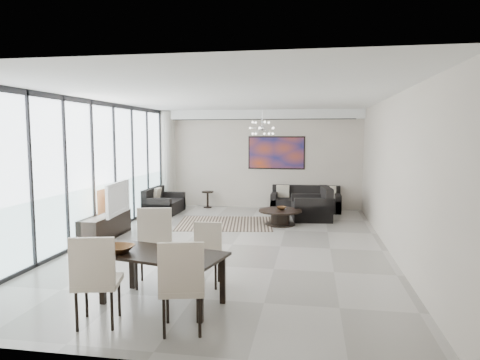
% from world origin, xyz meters
% --- Properties ---
extents(room_shell, '(6.00, 9.00, 2.90)m').
position_xyz_m(room_shell, '(0.46, 0.00, 1.45)').
color(room_shell, '#A8A39B').
rests_on(room_shell, ground).
extents(window_wall, '(0.37, 8.95, 2.90)m').
position_xyz_m(window_wall, '(-2.86, 0.00, 1.47)').
color(window_wall, silver).
rests_on(window_wall, floor).
extents(soffit, '(5.98, 0.40, 0.26)m').
position_xyz_m(soffit, '(0.00, 4.30, 2.77)').
color(soffit, white).
rests_on(soffit, room_shell).
extents(painting, '(1.68, 0.04, 0.98)m').
position_xyz_m(painting, '(0.50, 4.47, 1.65)').
color(painting, '#B94219').
rests_on(painting, room_shell).
extents(chandelier, '(0.66, 0.66, 0.71)m').
position_xyz_m(chandelier, '(0.30, 2.50, 2.35)').
color(chandelier, silver).
rests_on(chandelier, room_shell).
extents(rug, '(2.52, 2.07, 0.01)m').
position_xyz_m(rug, '(-0.54, 1.94, 0.01)').
color(rug, black).
rests_on(rug, floor).
extents(coffee_table, '(1.05, 1.05, 0.37)m').
position_xyz_m(coffee_table, '(0.80, 2.04, 0.21)').
color(coffee_table, black).
rests_on(coffee_table, floor).
extents(bowl_coffee, '(0.23, 0.23, 0.07)m').
position_xyz_m(bowl_coffee, '(0.83, 2.12, 0.40)').
color(bowl_coffee, brown).
rests_on(bowl_coffee, coffee_table).
extents(sofa_main, '(1.96, 0.80, 0.71)m').
position_xyz_m(sofa_main, '(1.39, 4.06, 0.24)').
color(sofa_main, black).
rests_on(sofa_main, floor).
extents(loveseat, '(0.80, 1.42, 0.71)m').
position_xyz_m(loveseat, '(-2.54, 3.05, 0.24)').
color(loveseat, black).
rests_on(loveseat, floor).
extents(armchair, '(1.08, 1.13, 0.85)m').
position_xyz_m(armchair, '(1.59, 2.82, 0.29)').
color(armchair, black).
rests_on(armchair, floor).
extents(side_table, '(0.36, 0.36, 0.49)m').
position_xyz_m(side_table, '(-1.53, 4.15, 0.33)').
color(side_table, black).
rests_on(side_table, floor).
extents(tv_console, '(0.45, 1.61, 0.50)m').
position_xyz_m(tv_console, '(-2.76, 0.09, 0.25)').
color(tv_console, black).
rests_on(tv_console, floor).
extents(television, '(0.25, 1.21, 0.69)m').
position_xyz_m(television, '(-2.60, 0.13, 0.85)').
color(television, gray).
rests_on(television, tv_console).
extents(dining_table, '(1.74, 1.15, 0.67)m').
position_xyz_m(dining_table, '(-0.34, -3.10, 0.58)').
color(dining_table, black).
rests_on(dining_table, floor).
extents(dining_chair_sw, '(0.59, 0.59, 1.07)m').
position_xyz_m(dining_chair_sw, '(-0.84, -3.89, 0.62)').
color(dining_chair_sw, beige).
rests_on(dining_chair_sw, floor).
extents(dining_chair_se, '(0.59, 0.59, 1.06)m').
position_xyz_m(dining_chair_se, '(0.17, -3.89, 0.61)').
color(dining_chair_se, beige).
rests_on(dining_chair_se, floor).
extents(dining_chair_nw, '(0.60, 0.60, 1.10)m').
position_xyz_m(dining_chair_nw, '(-0.73, -2.37, 0.64)').
color(dining_chair_nw, beige).
rests_on(dining_chair_nw, floor).
extents(dining_chair_ne, '(0.45, 0.45, 0.90)m').
position_xyz_m(dining_chair_ne, '(0.05, -2.27, 0.51)').
color(dining_chair_ne, beige).
rests_on(dining_chair_ne, floor).
extents(bowl_dining, '(0.43, 0.43, 0.09)m').
position_xyz_m(bowl_dining, '(-0.90, -3.17, 0.71)').
color(bowl_dining, brown).
rests_on(bowl_dining, dining_table).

